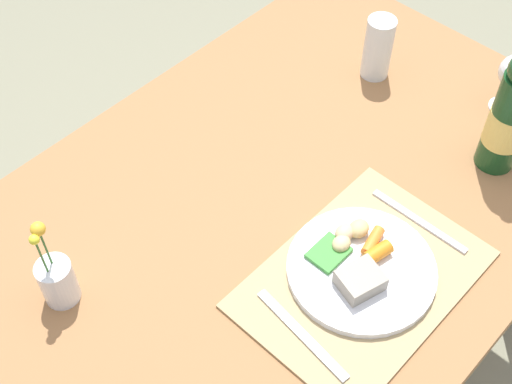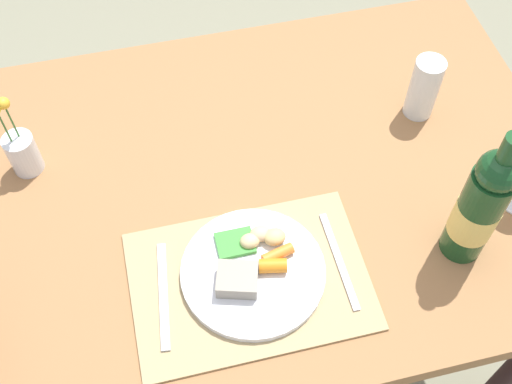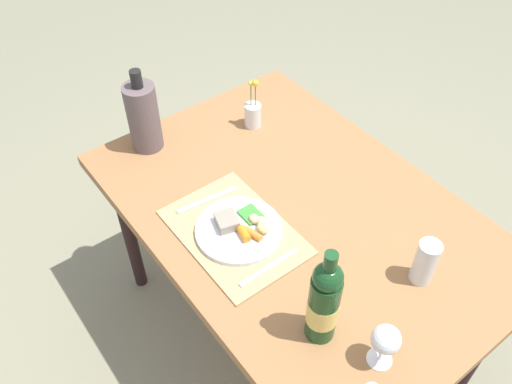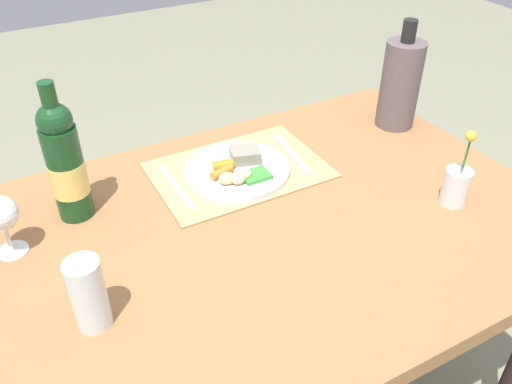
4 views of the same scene
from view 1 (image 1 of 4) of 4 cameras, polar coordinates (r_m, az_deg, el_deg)
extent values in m
plane|color=gray|center=(1.98, 1.85, -13.97)|extent=(8.00, 8.00, 0.00)
cube|color=#996940|center=(1.37, 2.60, -1.23)|extent=(1.33, 0.90, 0.04)
cylinder|color=black|center=(2.10, 5.31, 7.20)|extent=(0.05, 0.05, 0.69)
cube|color=tan|center=(1.26, 8.65, -7.02)|extent=(0.43, 0.30, 0.01)
cylinder|color=white|center=(1.26, 8.59, -6.24)|extent=(0.27, 0.27, 0.01)
cube|color=gray|center=(1.22, 8.50, -7.14)|extent=(0.09, 0.08, 0.03)
cylinder|color=orange|center=(1.26, 10.05, -4.77)|extent=(0.05, 0.04, 0.03)
cylinder|color=orange|center=(1.27, 9.51, -3.97)|extent=(0.06, 0.03, 0.02)
ellipsoid|color=#D8C286|center=(1.26, 6.98, -4.19)|extent=(0.04, 0.03, 0.02)
ellipsoid|color=#D8B486|center=(1.27, 7.25, -3.30)|extent=(0.04, 0.03, 0.03)
ellipsoid|color=#D9BB75|center=(1.28, 8.38, -2.96)|extent=(0.04, 0.04, 0.03)
cube|color=#3D9037|center=(1.25, 5.95, -4.96)|extent=(0.07, 0.06, 0.01)
cube|color=silver|center=(1.19, 3.75, -11.50)|extent=(0.04, 0.21, 0.00)
cube|color=silver|center=(1.34, 13.15, -2.31)|extent=(0.01, 0.21, 0.00)
cylinder|color=silver|center=(1.24, -15.85, -7.06)|extent=(0.06, 0.06, 0.09)
cylinder|color=#3F7233|center=(1.20, -16.35, -5.50)|extent=(0.00, 0.00, 0.18)
sphere|color=yellow|center=(1.13, -17.37, -2.91)|extent=(0.02, 0.02, 0.02)
cylinder|color=#3F7233|center=(1.20, -16.63, -6.21)|extent=(0.00, 0.00, 0.18)
sphere|color=yellow|center=(1.13, -17.64, -3.73)|extent=(0.02, 0.02, 0.02)
cylinder|color=#16421D|center=(1.42, 19.90, 5.37)|extent=(0.08, 0.08, 0.22)
cylinder|color=#EDCE66|center=(1.42, 19.79, 5.06)|extent=(0.08, 0.08, 0.08)
cylinder|color=white|center=(1.61, 19.53, 6.55)|extent=(0.06, 0.06, 0.00)
cylinder|color=white|center=(1.59, 19.86, 7.42)|extent=(0.01, 0.01, 0.06)
cylinder|color=silver|center=(1.58, 9.93, 11.52)|extent=(0.06, 0.06, 0.15)
cylinder|color=silver|center=(1.60, 9.78, 10.71)|extent=(0.06, 0.06, 0.08)
camera|label=2|loc=(0.54, 74.41, 19.25)|focal=45.06mm
camera|label=3|loc=(1.51, 70.82, 32.31)|focal=37.32mm
camera|label=4|loc=(1.75, -8.90, 40.44)|focal=37.00mm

